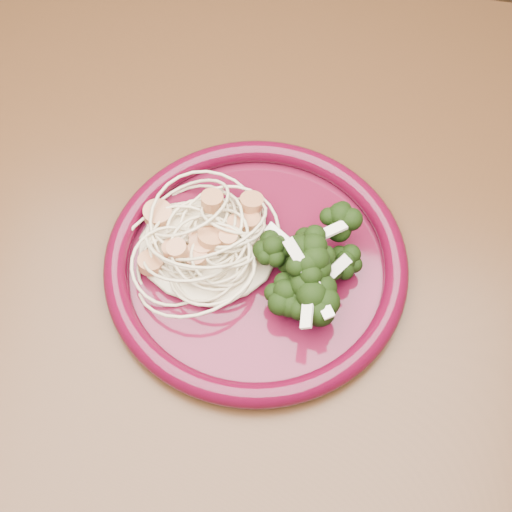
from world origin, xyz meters
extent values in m
plane|color=#54371D|center=(0.00, 0.00, 0.00)|extent=(3.50, 3.50, 0.00)
cube|color=#472814|center=(0.00, 0.00, 0.73)|extent=(1.20, 0.80, 0.04)
cylinder|color=#472814|center=(-0.55, 0.35, 0.35)|extent=(0.06, 0.06, 0.71)
cylinder|color=#470B1C|center=(-0.11, 0.02, 0.75)|extent=(0.27, 0.27, 0.01)
torus|color=#470518|center=(-0.11, 0.02, 0.76)|extent=(0.28, 0.28, 0.02)
ellipsoid|color=beige|center=(-0.15, 0.03, 0.77)|extent=(0.13, 0.11, 0.03)
ellipsoid|color=black|center=(-0.06, 0.02, 0.78)|extent=(0.09, 0.14, 0.05)
camera|label=1|loc=(-0.05, -0.27, 1.27)|focal=50.00mm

